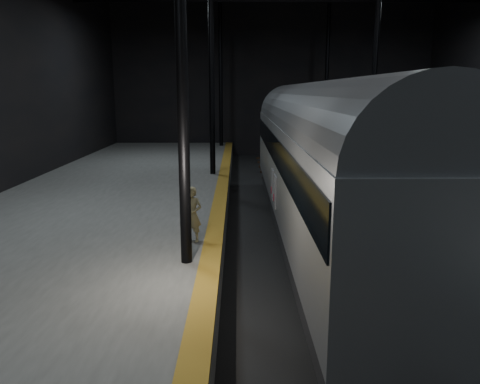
{
  "coord_description": "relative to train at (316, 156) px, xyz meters",
  "views": [
    {
      "loc": [
        -2.6,
        -14.44,
        4.95
      ],
      "look_at": [
        -2.52,
        -0.84,
        2.0
      ],
      "focal_mm": 35.0,
      "sensor_mm": 36.0,
      "label": 1
    }
  ],
  "objects": [
    {
      "name": "ground",
      "position": [
        0.0,
        -0.82,
        -2.86
      ],
      "size": [
        44.0,
        44.0,
        0.0
      ],
      "primitive_type": "plane",
      "color": "black",
      "rests_on": "ground"
    },
    {
      "name": "train",
      "position": [
        0.0,
        0.0,
        0.0
      ],
      "size": [
        2.87,
        19.15,
        5.12
      ],
      "color": "#9C9FA4",
      "rests_on": "ground"
    },
    {
      "name": "tactile_strip",
      "position": [
        -3.25,
        -0.82,
        -1.85
      ],
      "size": [
        0.5,
        43.8,
        0.01
      ],
      "primitive_type": "cube",
      "color": "#9B681C",
      "rests_on": "platform_left"
    },
    {
      "name": "woman",
      "position": [
        -3.8,
        -3.28,
        -1.12
      ],
      "size": [
        0.63,
        0.51,
        1.48
      ],
      "primitive_type": "imported",
      "rotation": [
        0.0,
        0.0,
        -0.34
      ],
      "color": "tan",
      "rests_on": "platform_left"
    },
    {
      "name": "track",
      "position": [
        0.0,
        -0.82,
        -2.79
      ],
      "size": [
        2.4,
        43.0,
        0.24
      ],
      "color": "#3F3328",
      "rests_on": "ground"
    },
    {
      "name": "platform_left",
      "position": [
        -7.5,
        -0.82,
        -2.36
      ],
      "size": [
        9.0,
        43.8,
        1.0
      ],
      "primitive_type": "cube",
      "color": "#52524F",
      "rests_on": "ground"
    }
  ]
}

